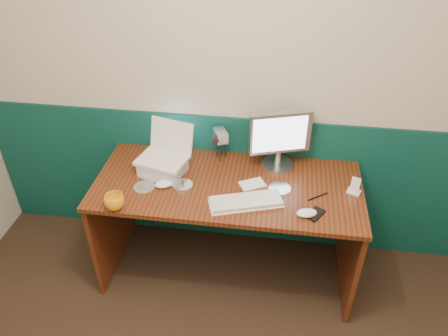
% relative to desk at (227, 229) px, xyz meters
% --- Properties ---
extents(back_wall, '(3.50, 0.04, 2.50)m').
position_rel_desk_xyz_m(back_wall, '(0.02, 0.37, 0.88)').
color(back_wall, '#C0B4A2').
rests_on(back_wall, ground).
extents(wainscot, '(3.48, 0.02, 1.00)m').
position_rel_desk_xyz_m(wainscot, '(0.02, 0.36, 0.12)').
color(wainscot, '#07322A').
rests_on(wainscot, ground).
extents(desk, '(1.60, 0.70, 0.75)m').
position_rel_desk_xyz_m(desk, '(0.00, 0.00, 0.00)').
color(desk, '#391B0A').
rests_on(desk, ground).
extents(laptop_riser, '(0.29, 0.27, 0.09)m').
position_rel_desk_xyz_m(laptop_riser, '(-0.41, 0.05, 0.42)').
color(laptop_riser, silver).
rests_on(laptop_riser, desk).
extents(laptop, '(0.33, 0.28, 0.24)m').
position_rel_desk_xyz_m(laptop, '(-0.41, 0.05, 0.58)').
color(laptop, white).
rests_on(laptop, laptop_riser).
extents(monitor, '(0.39, 0.22, 0.38)m').
position_rel_desk_xyz_m(monitor, '(0.29, 0.23, 0.56)').
color(monitor, '#B0AFB4').
rests_on(monitor, desk).
extents(keyboard, '(0.42, 0.25, 0.02)m').
position_rel_desk_xyz_m(keyboard, '(0.13, -0.17, 0.39)').
color(keyboard, silver).
rests_on(keyboard, desk).
extents(mouse_right, '(0.13, 0.09, 0.04)m').
position_rel_desk_xyz_m(mouse_right, '(0.47, -0.22, 0.39)').
color(mouse_right, white).
rests_on(mouse_right, desk).
extents(mouse_left, '(0.13, 0.11, 0.04)m').
position_rel_desk_xyz_m(mouse_left, '(-0.37, -0.08, 0.39)').
color(mouse_left, white).
rests_on(mouse_left, desk).
extents(mug, '(0.13, 0.13, 0.09)m').
position_rel_desk_xyz_m(mug, '(-0.59, -0.31, 0.42)').
color(mug, orange).
rests_on(mug, desk).
extents(camcorder, '(0.13, 0.15, 0.19)m').
position_rel_desk_xyz_m(camcorder, '(-0.08, 0.27, 0.47)').
color(camcorder, silver).
rests_on(camcorder, desk).
extents(cd_spindle, '(0.12, 0.12, 0.02)m').
position_rel_desk_xyz_m(cd_spindle, '(-0.26, -0.08, 0.39)').
color(cd_spindle, silver).
rests_on(cd_spindle, desk).
extents(cd_loose_a, '(0.13, 0.13, 0.00)m').
position_rel_desk_xyz_m(cd_loose_a, '(-0.49, -0.10, 0.38)').
color(cd_loose_a, '#AFB8BF').
rests_on(cd_loose_a, desk).
extents(cd_loose_b, '(0.13, 0.13, 0.00)m').
position_rel_desk_xyz_m(cd_loose_b, '(0.31, 0.00, 0.38)').
color(cd_loose_b, '#AFB5BF').
rests_on(cd_loose_b, desk).
extents(pen, '(0.12, 0.09, 0.01)m').
position_rel_desk_xyz_m(pen, '(0.53, -0.05, 0.38)').
color(pen, black).
rests_on(pen, desk).
extents(papers, '(0.18, 0.16, 0.00)m').
position_rel_desk_xyz_m(papers, '(0.15, 0.01, 0.38)').
color(papers, white).
rests_on(papers, desk).
extents(dock, '(0.09, 0.08, 0.01)m').
position_rel_desk_xyz_m(dock, '(0.74, 0.02, 0.38)').
color(dock, white).
rests_on(dock, desk).
extents(music_player, '(0.06, 0.04, 0.09)m').
position_rel_desk_xyz_m(music_player, '(0.74, 0.02, 0.43)').
color(music_player, white).
rests_on(music_player, dock).
extents(pda, '(0.12, 0.13, 0.01)m').
position_rel_desk_xyz_m(pda, '(0.51, -0.21, 0.38)').
color(pda, black).
rests_on(pda, desk).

